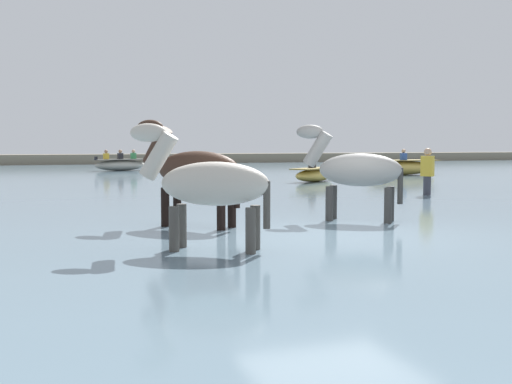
% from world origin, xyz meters
% --- Properties ---
extents(ground_plane, '(120.00, 120.00, 0.00)m').
position_xyz_m(ground_plane, '(0.00, 0.00, 0.00)').
color(ground_plane, '#84755B').
extents(water_surface, '(90.00, 90.00, 0.38)m').
position_xyz_m(water_surface, '(0.00, 10.00, 0.19)').
color(water_surface, slate).
rests_on(water_surface, ground).
extents(horse_lead_pinto, '(1.76, 1.18, 2.00)m').
position_xyz_m(horse_lead_pinto, '(-2.11, -0.66, 1.19)').
color(horse_lead_pinto, beige).
rests_on(horse_lead_pinto, ground).
extents(horse_trailing_grey, '(1.71, 1.44, 2.08)m').
position_xyz_m(horse_trailing_grey, '(1.13, 1.47, 1.23)').
color(horse_trailing_grey, gray).
rests_on(horse_trailing_grey, ground).
extents(horse_flank_dark_bay, '(1.64, 1.64, 2.15)m').
position_xyz_m(horse_flank_dark_bay, '(-1.75, 1.65, 1.27)').
color(horse_flank_dark_bay, '#382319').
rests_on(horse_flank_dark_bay, ground).
extents(boat_near_starboard, '(3.48, 1.22, 1.14)m').
position_xyz_m(boat_near_starboard, '(10.89, 15.38, 0.71)').
color(boat_near_starboard, gold).
rests_on(boat_near_starboard, water_surface).
extents(boat_mid_outer, '(2.82, 1.62, 1.07)m').
position_xyz_m(boat_mid_outer, '(-0.21, 23.91, 0.69)').
color(boat_mid_outer, '#B2AD9E').
rests_on(boat_mid_outer, water_surface).
extents(boat_near_port, '(2.47, 2.16, 0.97)m').
position_xyz_m(boat_near_port, '(5.31, 12.27, 0.63)').
color(boat_near_port, gold).
rests_on(boat_near_port, water_surface).
extents(person_onlooker_left, '(0.36, 0.37, 1.63)m').
position_xyz_m(person_onlooker_left, '(5.61, 5.81, 0.87)').
color(person_onlooker_left, '#383842').
rests_on(person_onlooker_left, ground).
extents(far_shoreline, '(80.00, 2.40, 1.04)m').
position_xyz_m(far_shoreline, '(0.00, 35.68, 0.52)').
color(far_shoreline, gray).
rests_on(far_shoreline, ground).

